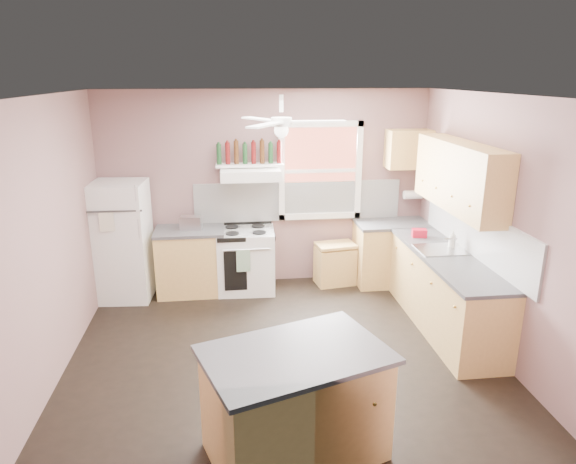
{
  "coord_description": "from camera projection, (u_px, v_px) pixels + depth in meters",
  "views": [
    {
      "loc": [
        -0.53,
        -4.96,
        2.89
      ],
      "look_at": [
        0.1,
        0.3,
        1.25
      ],
      "focal_mm": 32.0,
      "sensor_mm": 36.0,
      "label": 1
    }
  ],
  "objects": [
    {
      "name": "floor",
      "position": [
        282.0,
        349.0,
        5.62
      ],
      "size": [
        4.5,
        4.5,
        0.0
      ],
      "primitive_type": "plane",
      "color": "black",
      "rests_on": "ground"
    },
    {
      "name": "ceiling",
      "position": [
        281.0,
        95.0,
        4.82
      ],
      "size": [
        4.5,
        4.5,
        0.0
      ],
      "primitive_type": "plane",
      "color": "white",
      "rests_on": "ground"
    },
    {
      "name": "wall_back",
      "position": [
        266.0,
        189.0,
        7.14
      ],
      "size": [
        4.5,
        0.05,
        2.7
      ],
      "primitive_type": "cube",
      "color": "#795958",
      "rests_on": "ground"
    },
    {
      "name": "wall_right",
      "position": [
        493.0,
        224.0,
        5.48
      ],
      "size": [
        0.05,
        4.0,
        2.7
      ],
      "primitive_type": "cube",
      "color": "#795958",
      "rests_on": "ground"
    },
    {
      "name": "wall_left",
      "position": [
        48.0,
        240.0,
        4.96
      ],
      "size": [
        0.05,
        4.0,
        2.7
      ],
      "primitive_type": "cube",
      "color": "#795958",
      "rests_on": "ground"
    },
    {
      "name": "backsplash_back",
      "position": [
        298.0,
        201.0,
        7.21
      ],
      "size": [
        2.9,
        0.03,
        0.55
      ],
      "primitive_type": "cube",
      "color": "white",
      "rests_on": "wall_back"
    },
    {
      "name": "backsplash_right",
      "position": [
        475.0,
        232.0,
        5.81
      ],
      "size": [
        0.03,
        2.6,
        0.55
      ],
      "primitive_type": "cube",
      "color": "white",
      "rests_on": "wall_right"
    },
    {
      "name": "window_view",
      "position": [
        320.0,
        171.0,
        7.11
      ],
      "size": [
        1.0,
        0.02,
        1.2
      ],
      "primitive_type": "cube",
      "color": "brown",
      "rests_on": "wall_back"
    },
    {
      "name": "window_frame",
      "position": [
        320.0,
        171.0,
        7.09
      ],
      "size": [
        1.16,
        0.07,
        1.36
      ],
      "primitive_type": "cube",
      "color": "white",
      "rests_on": "wall_back"
    },
    {
      "name": "refrigerator",
      "position": [
        123.0,
        241.0,
        6.72
      ],
      "size": [
        0.71,
        0.7,
        1.58
      ],
      "primitive_type": "cube",
      "rotation": [
        0.0,
        0.0,
        -0.07
      ],
      "color": "white",
      "rests_on": "floor"
    },
    {
      "name": "base_cabinet_left",
      "position": [
        191.0,
        262.0,
        6.99
      ],
      "size": [
        0.9,
        0.6,
        0.86
      ],
      "primitive_type": "cube",
      "color": "tan",
      "rests_on": "floor"
    },
    {
      "name": "counter_left",
      "position": [
        189.0,
        231.0,
        6.85
      ],
      "size": [
        0.92,
        0.62,
        0.04
      ],
      "primitive_type": "cube",
      "color": "#3F3F41",
      "rests_on": "base_cabinet_left"
    },
    {
      "name": "toaster",
      "position": [
        191.0,
        223.0,
        6.82
      ],
      "size": [
        0.3,
        0.19,
        0.18
      ],
      "primitive_type": "cube",
      "rotation": [
        0.0,
        0.0,
        -0.11
      ],
      "color": "silver",
      "rests_on": "counter_left"
    },
    {
      "name": "stove",
      "position": [
        246.0,
        260.0,
        7.07
      ],
      "size": [
        0.79,
        0.67,
        0.86
      ],
      "primitive_type": "cube",
      "rotation": [
        0.0,
        0.0,
        -0.04
      ],
      "color": "white",
      "rests_on": "floor"
    },
    {
      "name": "range_hood",
      "position": [
        250.0,
        174.0,
        6.78
      ],
      "size": [
        0.78,
        0.5,
        0.14
      ],
      "primitive_type": "cube",
      "color": "white",
      "rests_on": "wall_back"
    },
    {
      "name": "bottle_shelf",
      "position": [
        250.0,
        165.0,
        6.86
      ],
      "size": [
        0.9,
        0.26,
        0.03
      ],
      "primitive_type": "cube",
      "color": "white",
      "rests_on": "range_hood"
    },
    {
      "name": "cart",
      "position": [
        335.0,
        266.0,
        7.31
      ],
      "size": [
        0.58,
        0.43,
        0.54
      ],
      "primitive_type": "cube",
      "rotation": [
        0.0,
        0.0,
        0.15
      ],
      "color": "tan",
      "rests_on": "floor"
    },
    {
      "name": "base_cabinet_corner",
      "position": [
        391.0,
        254.0,
        7.31
      ],
      "size": [
        1.0,
        0.6,
        0.86
      ],
      "primitive_type": "cube",
      "color": "tan",
      "rests_on": "floor"
    },
    {
      "name": "base_cabinet_right",
      "position": [
        445.0,
        293.0,
        6.0
      ],
      "size": [
        0.6,
        2.2,
        0.86
      ],
      "primitive_type": "cube",
      "color": "tan",
      "rests_on": "floor"
    },
    {
      "name": "counter_corner",
      "position": [
        393.0,
        224.0,
        7.17
      ],
      "size": [
        1.02,
        0.62,
        0.04
      ],
      "primitive_type": "cube",
      "color": "#3F3F41",
      "rests_on": "base_cabinet_corner"
    },
    {
      "name": "counter_right",
      "position": [
        447.0,
        257.0,
        5.87
      ],
      "size": [
        0.62,
        2.22,
        0.04
      ],
      "primitive_type": "cube",
      "color": "#3F3F41",
      "rests_on": "base_cabinet_right"
    },
    {
      "name": "sink",
      "position": [
        441.0,
        250.0,
        6.05
      ],
      "size": [
        0.55,
        0.45,
        0.03
      ],
      "primitive_type": "cube",
      "color": "silver",
      "rests_on": "counter_right"
    },
    {
      "name": "faucet",
      "position": [
        454.0,
        244.0,
        6.05
      ],
      "size": [
        0.03,
        0.03,
        0.14
      ],
      "primitive_type": "cylinder",
      "color": "silver",
      "rests_on": "sink"
    },
    {
      "name": "upper_cabinet_right",
      "position": [
        459.0,
        176.0,
        5.81
      ],
      "size": [
        0.33,
        1.8,
        0.76
      ],
      "primitive_type": "cube",
      "color": "tan",
      "rests_on": "wall_right"
    },
    {
      "name": "upper_cabinet_corner",
      "position": [
        409.0,
        149.0,
        7.02
      ],
      "size": [
        0.6,
        0.33,
        0.52
      ],
      "primitive_type": "cube",
      "color": "tan",
      "rests_on": "wall_back"
    },
    {
      "name": "paper_towel",
      "position": [
        413.0,
        195.0,
        7.25
      ],
      "size": [
        0.26,
        0.12,
        0.12
      ],
      "primitive_type": "cylinder",
      "rotation": [
        0.0,
        1.57,
        0.0
      ],
      "color": "white",
      "rests_on": "wall_back"
    },
    {
      "name": "island",
      "position": [
        295.0,
        406.0,
        3.97
      ],
      "size": [
        1.48,
        1.18,
        0.86
      ],
      "primitive_type": "cube",
      "rotation": [
        0.0,
        0.0,
        0.33
      ],
      "color": "tan",
      "rests_on": "floor"
    },
    {
      "name": "island_top",
      "position": [
        296.0,
        355.0,
        3.84
      ],
      "size": [
        1.57,
        1.28,
        0.04
      ],
      "primitive_type": "cube",
      "rotation": [
        0.0,
        0.0,
        0.33
      ],
      "color": "#3F3F41",
      "rests_on": "island"
    },
    {
      "name": "ceiling_fan_hub",
      "position": [
        281.0,
        122.0,
        4.9
      ],
      "size": [
        0.2,
        0.2,
        0.08
      ],
      "primitive_type": "cylinder",
      "color": "white",
      "rests_on": "ceiling"
    },
    {
      "name": "soap_bottle",
      "position": [
        452.0,
        239.0,
        6.06
      ],
      "size": [
        0.1,
        0.1,
        0.23
      ],
      "primitive_type": "imported",
      "rotation": [
        0.0,
        0.0,
        6.18
      ],
      "color": "silver",
      "rests_on": "counter_right"
    },
    {
      "name": "red_caddy",
      "position": [
        419.0,
        233.0,
        6.52
      ],
      "size": [
        0.2,
        0.15,
        0.1
      ],
      "primitive_type": "cube",
      "rotation": [
        0.0,
        0.0,
        -0.21
      ],
      "color": "red",
      "rests_on": "counter_right"
    },
    {
      "name": "wine_bottles",
      "position": [
        249.0,
        153.0,
        6.81
      ],
      "size": [
        0.86,
        0.06,
        0.31
      ],
      "color": "#143819",
      "rests_on": "bottle_shelf"
    }
  ]
}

